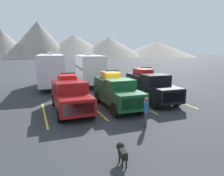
{
  "coord_description": "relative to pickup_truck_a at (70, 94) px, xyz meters",
  "views": [
    {
      "loc": [
        -5.69,
        -12.87,
        4.17
      ],
      "look_at": [
        0.0,
        1.41,
        1.2
      ],
      "focal_mm": 32.4,
      "sensor_mm": 36.0,
      "label": 1
    }
  ],
  "objects": [
    {
      "name": "ground_plane",
      "position": [
        3.36,
        -0.67,
        -1.15
      ],
      "size": [
        240.0,
        240.0,
        0.0
      ],
      "primitive_type": "plane",
      "color": "#2D3033"
    },
    {
      "name": "person_a",
      "position": [
        3.21,
        -4.55,
        -0.2
      ],
      "size": [
        0.27,
        0.34,
        1.65
      ],
      "color": "#3F3F42",
      "rests_on": "ground"
    },
    {
      "name": "lot_stripe_b",
      "position": [
        1.66,
        -0.26,
        -1.15
      ],
      "size": [
        0.12,
        5.5,
        0.01
      ],
      "primitive_type": "cube",
      "color": "gold",
      "rests_on": "ground"
    },
    {
      "name": "camper_trailer_b",
      "position": [
        3.85,
        8.98,
        0.83
      ],
      "size": [
        3.04,
        7.56,
        3.76
      ],
      "color": "white",
      "rests_on": "ground"
    },
    {
      "name": "pickup_truck_a",
      "position": [
        0.0,
        0.0,
        0.0
      ],
      "size": [
        2.3,
        5.51,
        2.52
      ],
      "color": "maroon",
      "rests_on": "ground"
    },
    {
      "name": "lot_stripe_a",
      "position": [
        -1.75,
        -0.26,
        -1.15
      ],
      "size": [
        0.12,
        5.5,
        0.01
      ],
      "primitive_type": "cube",
      "color": "gold",
      "rests_on": "ground"
    },
    {
      "name": "pickup_truck_b",
      "position": [
        3.23,
        -0.4,
        0.05
      ],
      "size": [
        2.18,
        5.48,
        2.63
      ],
      "color": "#144723",
      "rests_on": "ground"
    },
    {
      "name": "camper_trailer_a",
      "position": [
        -0.39,
        9.08,
        0.89
      ],
      "size": [
        3.14,
        8.44,
        3.89
      ],
      "color": "silver",
      "rests_on": "ground"
    },
    {
      "name": "pickup_truck_c",
      "position": [
        6.53,
        0.27,
        0.08
      ],
      "size": [
        2.24,
        5.68,
        2.69
      ],
      "color": "black",
      "rests_on": "ground"
    },
    {
      "name": "mountain_ridge",
      "position": [
        9.71,
        91.51,
        4.84
      ],
      "size": [
        163.6,
        53.1,
        17.23
      ],
      "color": "gray",
      "rests_on": "ground"
    },
    {
      "name": "lot_stripe_c",
      "position": [
        5.07,
        -0.26,
        -1.15
      ],
      "size": [
        0.12,
        5.5,
        0.01
      ],
      "primitive_type": "cube",
      "color": "gold",
      "rests_on": "ground"
    },
    {
      "name": "dog",
      "position": [
        0.55,
        -7.29,
        -0.66
      ],
      "size": [
        0.35,
        0.88,
        0.73
      ],
      "color": "black",
      "rests_on": "ground"
    },
    {
      "name": "lot_stripe_d",
      "position": [
        8.48,
        -0.26,
        -1.15
      ],
      "size": [
        0.12,
        5.5,
        0.01
      ],
      "primitive_type": "cube",
      "color": "gold",
      "rests_on": "ground"
    }
  ]
}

